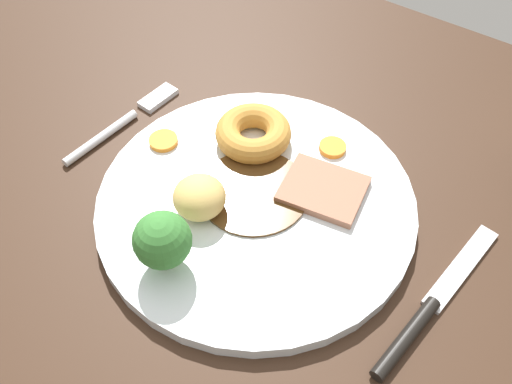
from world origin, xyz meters
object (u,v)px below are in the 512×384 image
carrot_coin_back (331,147)px  knife (428,310)px  roast_potato_left (199,197)px  carrot_coin_front (163,141)px  fork (126,120)px  meat_slice_main (323,189)px  dinner_plate (256,203)px  yorkshire_pudding (253,133)px  broccoli_floret (162,241)px

carrot_coin_back → knife: bearing=-34.7°
roast_potato_left → carrot_coin_front: 9.70cm
roast_potato_left → fork: bearing=159.6°
carrot_coin_front → knife: size_ratio=0.16×
carrot_coin_back → knife: (15.26, -10.57, -1.22)cm
meat_slice_main → fork: (-22.88, -2.65, -1.41)cm
dinner_plate → roast_potato_left: bearing=-131.5°
knife → yorkshire_pudding: bearing=80.0°
broccoli_floret → carrot_coin_back: bearing=76.0°
meat_slice_main → carrot_coin_front: size_ratio=2.56×
roast_potato_left → meat_slice_main: bearing=44.8°
dinner_plate → knife: size_ratio=1.61×
roast_potato_left → broccoli_floret: broccoli_floret is taller
broccoli_floret → carrot_coin_front: bearing=131.8°
carrot_coin_front → roast_potato_left: bearing=-28.7°
meat_slice_main → knife: (13.11, -5.23, -1.35)cm
dinner_plate → broccoli_floret: bearing=-103.0°
yorkshire_pudding → knife: bearing=-17.3°
fork → dinner_plate: bearing=-90.0°
carrot_coin_front → fork: (-6.31, 0.87, -1.27)cm
carrot_coin_front → meat_slice_main: bearing=12.0°
roast_potato_left → knife: size_ratio=0.26×
broccoli_floret → fork: bearing=143.9°
broccoli_floret → fork: 20.08cm
carrot_coin_front → fork: 6.49cm
roast_potato_left → carrot_coin_back: size_ratio=1.78×
fork → knife: bearing=-89.1°
carrot_coin_front → carrot_coin_back: size_ratio=1.08×
yorkshire_pudding → carrot_coin_back: yorkshire_pudding is taller
dinner_plate → meat_slice_main: 6.43cm
yorkshire_pudding → dinner_plate: bearing=-53.3°
meat_slice_main → carrot_coin_back: 5.76cm
broccoli_floret → fork: size_ratio=0.38×
roast_potato_left → fork: (-14.70, 5.47, -2.82)cm
dinner_plate → carrot_coin_front: (-11.85, 0.70, 0.96)cm
carrot_coin_back → yorkshire_pudding: bearing=-152.5°
dinner_plate → broccoli_floret: (-2.30, -9.99, 3.98)cm
roast_potato_left → carrot_coin_back: roast_potato_left is taller
roast_potato_left → fork: size_ratio=0.31×
meat_slice_main → carrot_coin_back: (-2.15, 5.34, -0.13)cm
yorkshire_pudding → roast_potato_left: (0.96, -9.82, 0.55)cm
broccoli_floret → knife: broccoli_floret is taller
carrot_coin_back → carrot_coin_front: bearing=-148.4°
meat_slice_main → yorkshire_pudding: bearing=169.4°
fork → knife: 36.08cm
carrot_coin_back → fork: (-20.73, -7.99, -1.28)cm
carrot_coin_back → broccoli_floret: (-4.87, -19.55, 3.01)cm
meat_slice_main → broccoli_floret: size_ratio=1.29×
carrot_coin_front → carrot_coin_back: bearing=31.6°
meat_slice_main → roast_potato_left: roast_potato_left is taller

